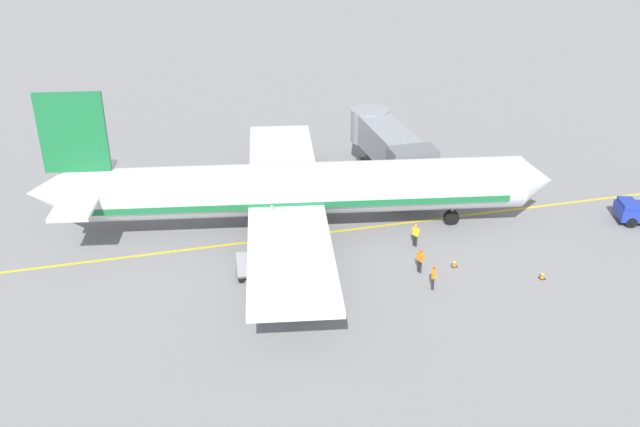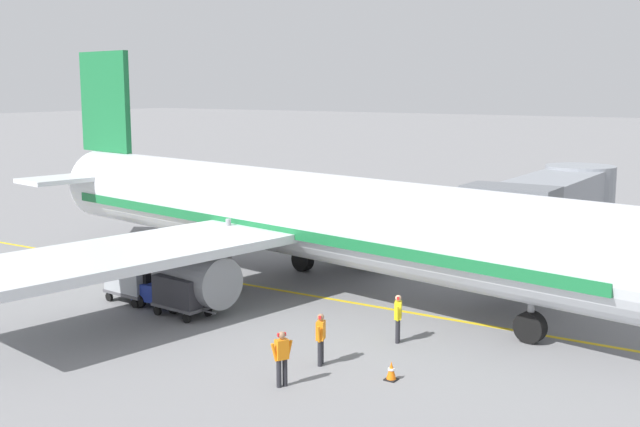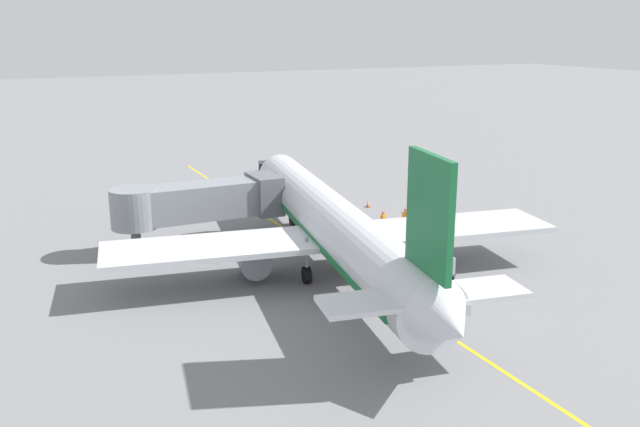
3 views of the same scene
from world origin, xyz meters
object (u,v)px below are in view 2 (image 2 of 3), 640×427
parked_airliner (294,215)px  baggage_tug_lead (167,290)px  baggage_cart_front (182,292)px  baggage_cart_second_in_train (132,279)px  safety_cone_nose_right (391,371)px  ground_crew_loader (398,316)px  ground_crew_marshaller (321,336)px  ground_crew_wing_walker (282,356)px  jet_bridge (550,208)px

parked_airliner → baggage_tug_lead: (5.63, -2.32, -2.47)m
baggage_tug_lead → baggage_cart_front: baggage_tug_lead is taller
baggage_cart_second_in_train → safety_cone_nose_right: bearing=81.2°
baggage_cart_front → ground_crew_loader: bearing=101.1°
baggage_tug_lead → baggage_cart_second_in_train: bearing=-86.6°
safety_cone_nose_right → ground_crew_marshaller: bearing=-88.5°
ground_crew_wing_walker → parked_airliner: bearing=-147.1°
baggage_cart_second_in_train → safety_cone_nose_right: 13.22m
baggage_cart_front → safety_cone_nose_right: baggage_cart_front is taller
baggage_tug_lead → ground_crew_wing_walker: (4.35, 8.76, 0.24)m
baggage_cart_second_in_train → ground_crew_marshaller: bearing=78.8°
baggage_cart_front → ground_crew_wing_walker: size_ratio=1.75×
baggage_cart_second_in_train → ground_crew_wing_walker: 11.39m
parked_airliner → safety_cone_nose_right: size_ratio=63.08×
safety_cone_nose_right → ground_crew_loader: bearing=-155.8°
baggage_tug_lead → ground_crew_marshaller: size_ratio=1.54×
jet_bridge → baggage_tug_lead: 17.00m
baggage_cart_second_in_train → ground_crew_loader: ground_crew_loader is taller
baggage_cart_front → safety_cone_nose_right: size_ratio=5.00×
baggage_cart_front → ground_crew_marshaller: size_ratio=1.75×
parked_airliner → ground_crew_loader: 8.97m
baggage_cart_front → safety_cone_nose_right: (1.62, 9.92, -0.66)m
baggage_cart_front → baggage_cart_second_in_train: size_ratio=1.00×
parked_airliner → ground_crew_marshaller: parked_airliner is taller
baggage_tug_lead → ground_crew_wing_walker: bearing=63.6°
jet_bridge → ground_crew_wing_walker: (16.46, -2.85, -2.50)m
ground_crew_loader → baggage_tug_lead: bearing=-83.3°
baggage_cart_front → ground_crew_wing_walker: (3.84, 7.45, 0.00)m
baggage_tug_lead → baggage_cart_second_in_train: 1.83m
ground_crew_wing_walker → ground_crew_loader: bearing=169.7°
baggage_tug_lead → safety_cone_nose_right: 11.44m
ground_crew_loader → ground_crew_marshaller: same height
jet_bridge → baggage_cart_second_in_train: (12.22, -13.42, -2.50)m
jet_bridge → ground_crew_marshaller: bearing=-11.3°
parked_airliner → ground_crew_loader: (4.48, 7.44, -2.23)m
baggage_tug_lead → baggage_cart_front: 1.43m
baggage_cart_second_in_train → baggage_cart_front: bearing=82.6°
jet_bridge → safety_cone_nose_right: 14.60m
baggage_cart_front → ground_crew_marshaller: ground_crew_marshaller is taller
baggage_cart_second_in_train → ground_crew_loader: (-1.25, 11.58, 0.00)m
baggage_cart_front → ground_crew_loader: (-1.66, 8.45, 0.00)m
ground_crew_wing_walker → ground_crew_loader: (-5.49, 1.00, 0.00)m
baggage_cart_second_in_train → ground_crew_loader: size_ratio=1.75×
parked_airliner → baggage_tug_lead: parked_airliner is taller
ground_crew_loader → jet_bridge: bearing=170.4°
baggage_tug_lead → ground_crew_loader: size_ratio=1.54×
parked_airliner → safety_cone_nose_right: 12.17m
jet_bridge → ground_crew_loader: bearing=-9.6°
ground_crew_wing_walker → safety_cone_nose_right: 3.38m
baggage_tug_lead → safety_cone_nose_right: baggage_tug_lead is taller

